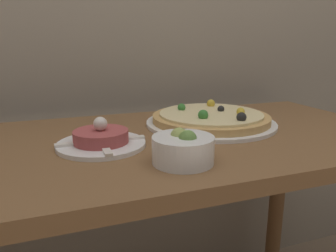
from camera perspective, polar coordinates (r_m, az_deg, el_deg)
name	(u,v)px	position (r m, az deg, el deg)	size (l,w,h in m)	color
dining_table	(168,183)	(0.88, 0.02, -9.86)	(1.26, 0.61, 0.78)	brown
pizza_plate	(211,119)	(0.95, 7.46, 1.22)	(0.37, 0.37, 0.06)	white
tartare_plate	(101,140)	(0.77, -11.57, -2.35)	(0.20, 0.20, 0.07)	white
small_bowl	(183,148)	(0.65, 2.62, -3.81)	(0.12, 0.12, 0.07)	white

